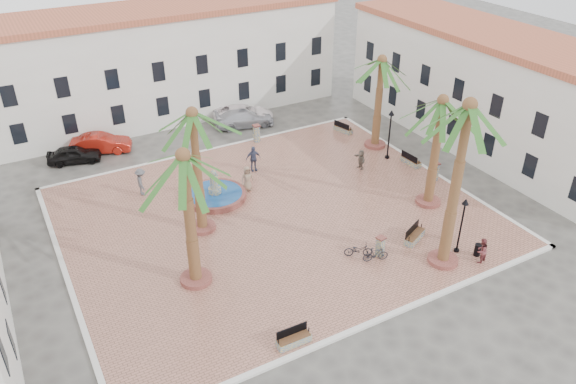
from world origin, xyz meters
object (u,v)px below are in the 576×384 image
cyclist_b (482,250)px  bicycle_b (376,254)px  pedestrian_north (141,182)px  car_black (74,154)px  palm_s (467,123)px  palm_ne (381,71)px  bench_e (411,161)px  bicycle_a (358,250)px  bollard_e (435,171)px  pedestrian_fountain_a (247,179)px  palm_e (441,113)px  bench_se (414,236)px  lamppost_s (463,216)px  car_white (243,114)px  car_red (101,143)px  bollard_se (380,246)px  cyclist_a (448,226)px  pedestrian_fountain_b (253,159)px  fountain (215,194)px  bench_s (294,340)px  palm_nw (193,128)px  bench_ne (343,129)px  pedestrian_east (361,159)px  lamppost_e (390,126)px  car_silver (244,118)px

cyclist_b → bicycle_b: size_ratio=1.03×
pedestrian_north → car_black: bearing=28.7°
palm_s → palm_ne: size_ratio=1.34×
bench_e → bicycle_a: bearing=122.8°
bollard_e → pedestrian_fountain_a: pedestrian_fountain_a is taller
palm_e → bench_se: size_ratio=4.06×
lamppost_s → car_white: size_ratio=0.69×
car_white → car_red: bearing=112.6°
palm_ne → car_white: size_ratio=1.42×
bench_se → bollard_se: bearing=160.3°
palm_e → cyclist_a: 6.91m
bollard_se → bicycle_a: bearing=151.6°
bench_se → pedestrian_fountain_b: pedestrian_fountain_b is taller
fountain → bollard_e: (14.74, -5.29, 0.43)m
palm_e → car_white: palm_e is taller
pedestrian_fountain_b → bench_se: bearing=-64.5°
palm_e → bench_e: 8.30m
bench_s → cyclist_a: (12.31, 2.97, 0.71)m
palm_nw → palm_ne: (16.49, 4.34, -0.67)m
bench_e → pedestrian_north: 19.78m
palm_nw → bench_e: (16.94, 0.45, -6.63)m
bench_se → bench_ne: 15.98m
bench_s → bench_ne: (15.52, 19.02, 0.00)m
pedestrian_east → car_white: size_ratio=0.29×
palm_s → pedestrian_fountain_b: (-4.70, 15.13, -7.63)m
bench_se → pedestrian_fountain_b: size_ratio=0.98×
lamppost_e → pedestrian_north: bearing=168.2°
bench_s → bollard_se: (7.76, 3.58, 0.43)m
lamppost_e → car_silver: 13.24m
palm_ne → bench_ne: bearing=102.2°
palm_s → bicycle_a: palm_s is taller
palm_s → bollard_e: 12.46m
bench_s → pedestrian_east: (13.01, 12.93, 0.50)m
bench_s → fountain: bearing=83.3°
car_black → palm_e: bearing=-118.5°
bench_s → pedestrian_north: size_ratio=0.88×
bench_s → cyclist_b: 12.48m
bench_e → pedestrian_fountain_b: 11.88m
pedestrian_north → car_white: pedestrian_north is taller
cyclist_a → bicycle_a: size_ratio=1.17×
palm_nw → pedestrian_east: (13.23, 1.75, -6.13)m
palm_s → bench_se: (-0.05, 2.44, -8.33)m
palm_nw → car_silver: 17.24m
cyclist_a → pedestrian_east: (0.70, 9.96, -0.20)m
palm_ne → bollard_se: palm_ne is taller
car_black → pedestrian_fountain_a: bearing=-123.3°
bicycle_a → car_silver: size_ratio=0.32×
palm_ne → pedestrian_east: 6.87m
bench_se → lamppost_s: lamppost_s is taller
cyclist_b → car_white: bearing=-93.6°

